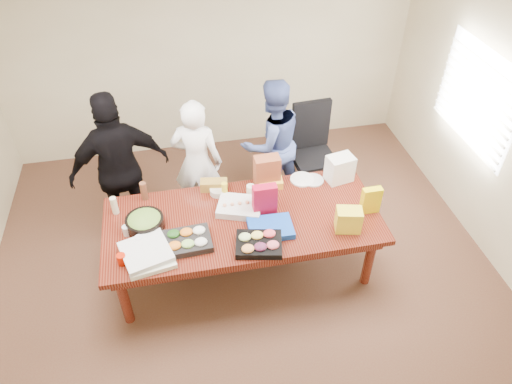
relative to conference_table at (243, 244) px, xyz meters
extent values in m
cube|color=#47301E|center=(0.00, 0.00, -0.39)|extent=(5.50, 5.00, 0.02)
cube|color=white|center=(0.00, 0.00, 2.33)|extent=(5.50, 5.00, 0.02)
cube|color=beige|center=(0.00, 2.50, 0.98)|extent=(5.50, 0.04, 2.70)
cube|color=beige|center=(2.75, 0.00, 0.98)|extent=(0.04, 5.00, 2.70)
cube|color=white|center=(2.72, 0.60, 1.12)|extent=(0.03, 1.40, 1.10)
cube|color=beige|center=(2.68, 0.60, 1.12)|extent=(0.04, 1.36, 1.00)
cube|color=#4C1C0F|center=(0.00, 0.00, 0.00)|extent=(2.80, 1.20, 0.75)
cube|color=black|center=(1.10, 1.12, 0.21)|extent=(0.64, 0.64, 1.16)
imported|color=white|center=(-0.36, 0.97, 0.43)|extent=(0.67, 0.54, 1.61)
imported|color=#46599C|center=(0.56, 1.16, 0.45)|extent=(0.94, 0.82, 1.64)
imported|color=black|center=(-1.20, 0.85, 0.55)|extent=(1.16, 0.69, 1.85)
cube|color=black|center=(-0.58, -0.24, 0.41)|extent=(0.47, 0.37, 0.07)
cube|color=black|center=(0.08, -0.41, 0.41)|extent=(0.50, 0.42, 0.07)
cube|color=silver|center=(-0.01, 0.14, 0.41)|extent=(0.53, 0.46, 0.08)
cylinder|color=black|center=(-0.97, 0.07, 0.44)|extent=(0.42, 0.42, 0.12)
cube|color=#1244B3|center=(0.24, -0.22, 0.41)|extent=(0.45, 0.34, 0.07)
cube|color=#AA0D2D|center=(0.23, 0.04, 0.55)|extent=(0.25, 0.10, 0.36)
cube|color=yellow|center=(1.30, -0.14, 0.52)|extent=(0.20, 0.08, 0.30)
cube|color=#C84B2C|center=(0.22, 0.15, 0.51)|extent=(0.18, 0.10, 0.27)
cylinder|color=#EDEDCE|center=(0.15, 0.33, 0.44)|extent=(0.11, 0.11, 0.14)
cylinder|color=yellow|center=(-0.13, 0.38, 0.47)|extent=(0.08, 0.08, 0.18)
cylinder|color=brown|center=(-0.96, 0.51, 0.48)|extent=(0.07, 0.07, 0.21)
cylinder|color=beige|center=(-1.27, 0.34, 0.47)|extent=(0.08, 0.08, 0.20)
cube|color=gold|center=(0.39, 0.45, 0.42)|extent=(0.28, 0.18, 0.09)
cube|color=olive|center=(-0.22, 0.52, 0.43)|extent=(0.31, 0.17, 0.12)
cube|color=brown|center=(0.36, 0.49, 0.55)|extent=(0.28, 0.16, 0.36)
cylinder|color=#B11600|center=(-1.19, -0.37, 0.43)|extent=(0.10, 0.10, 0.11)
cylinder|color=silver|center=(-1.03, -0.16, 0.43)|extent=(0.08, 0.08, 0.10)
cylinder|color=silver|center=(-1.15, 0.00, 0.43)|extent=(0.09, 0.09, 0.10)
cube|color=white|center=(-0.94, -0.35, 0.40)|extent=(0.50, 0.50, 0.05)
cube|color=silver|center=(-0.97, -0.33, 0.45)|extent=(0.53, 0.53, 0.05)
cylinder|color=silver|center=(0.88, 0.45, 0.38)|extent=(0.27, 0.27, 0.01)
cylinder|color=white|center=(0.76, 0.49, 0.38)|extent=(0.32, 0.32, 0.02)
cylinder|color=silver|center=(0.33, 0.45, 0.40)|extent=(0.17, 0.17, 0.06)
cylinder|color=beige|center=(-0.20, 0.44, 0.41)|extent=(0.19, 0.19, 0.07)
cube|color=white|center=(1.16, 0.42, 0.53)|extent=(0.32, 0.25, 0.30)
cube|color=yellow|center=(0.99, -0.35, 0.50)|extent=(0.28, 0.22, 0.25)
camera|label=1|loc=(-0.56, -3.46, 3.73)|focal=33.43mm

